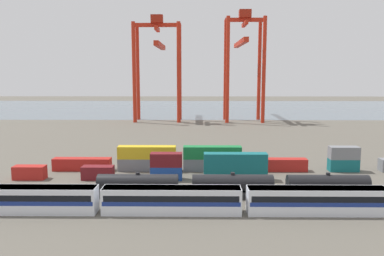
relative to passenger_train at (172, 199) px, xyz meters
The scene contains 20 objects.
ground_plane 63.23m from the passenger_train, 83.24° to the left, with size 420.00×420.00×0.00m, color #5B564C.
harbour_water 166.51m from the passenger_train, 87.44° to the left, with size 400.00×110.00×0.01m, color slate.
passenger_train is the anchor object (origin of this frame).
freight_tank_row 12.12m from the passenger_train, 37.79° to the left, with size 44.63×2.74×4.20m.
shipping_container_0 33.91m from the passenger_train, 147.84° to the left, with size 6.04×2.44×2.60m, color #AD211C.
shipping_container_1 23.76m from the passenger_train, 130.55° to the left, with size 6.04×2.44×2.60m, color maroon.
shipping_container_2 18.19m from the passenger_train, 96.90° to the left, with size 6.04×2.44×2.60m, color #1C4299.
shipping_container_3 18.26m from the passenger_train, 96.90° to the left, with size 6.04×2.44×2.60m, color maroon.
shipping_container_4 21.19m from the passenger_train, 58.46° to the left, with size 12.10×2.44×2.60m, color #146066.
shipping_container_5 21.24m from the passenger_train, 58.46° to the left, with size 12.10×2.44×2.60m, color #146066.
shipping_container_6 32.28m from the passenger_train, 129.43° to the left, with size 12.10×2.44×2.60m, color #AD211C.
shipping_container_7 25.85m from the passenger_train, 105.23° to the left, with size 12.10×2.44×2.60m, color slate.
shipping_container_8 25.90m from the passenger_train, 105.23° to the left, with size 12.10×2.44×2.60m, color gold.
shipping_container_9 25.89m from the passenger_train, 74.47° to the left, with size 12.10×2.44×2.60m, color slate.
shipping_container_10 25.93m from the passenger_train, 74.47° to the left, with size 12.10×2.44×2.60m, color #197538.
shipping_container_11 32.37m from the passenger_train, 50.38° to the left, with size 12.10×2.44×2.60m, color #AD211C.
shipping_container_12 42.45m from the passenger_train, 35.97° to the left, with size 6.04×2.44×2.60m, color #146066.
shipping_container_13 42.48m from the passenger_train, 35.97° to the left, with size 6.04×2.44×2.60m, color slate.
gantry_crane_west 114.65m from the passenger_train, 96.47° to the left, with size 19.58×35.66×43.48m.
gantry_crane_central 117.39m from the passenger_train, 78.29° to the left, with size 16.09×41.90×45.48m.
Camera 1 is at (-3.82, -77.87, 20.65)m, focal length 36.55 mm.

